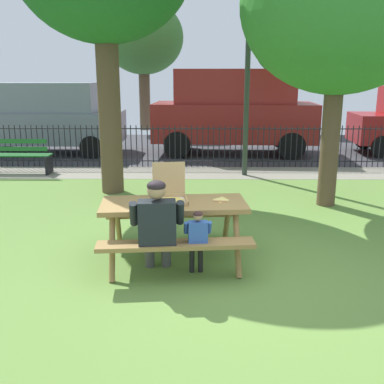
# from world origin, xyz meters

# --- Properties ---
(ground) EXTENTS (28.00, 10.50, 0.02)m
(ground) POSITION_xyz_m (0.00, 1.25, -0.01)
(ground) COLOR olive
(cobblestone_walkway) EXTENTS (28.00, 1.40, 0.01)m
(cobblestone_walkway) POSITION_xyz_m (0.00, 5.80, -0.00)
(cobblestone_walkway) COLOR gray
(street_asphalt) EXTENTS (28.00, 6.42, 0.01)m
(street_asphalt) POSITION_xyz_m (0.00, 9.71, -0.01)
(street_asphalt) COLOR #38383D
(picnic_table_foreground) EXTENTS (1.92, 1.63, 0.79)m
(picnic_table_foreground) POSITION_xyz_m (-0.85, 0.50, 0.60)
(picnic_table_foreground) COLOR #9C7742
(picnic_table_foreground) RESTS_ON ground
(pizza_box_open) EXTENTS (0.47, 0.48, 0.47)m
(pizza_box_open) POSITION_xyz_m (-0.90, 0.55, 0.86)
(pizza_box_open) COLOR tan
(pizza_box_open) RESTS_ON picnic_table_foreground
(pizza_slice_on_table) EXTENTS (0.20, 0.26, 0.02)m
(pizza_slice_on_table) POSITION_xyz_m (-0.26, 0.60, 0.78)
(pizza_slice_on_table) COLOR #F7DE73
(pizza_slice_on_table) RESTS_ON picnic_table_foreground
(adult_at_table) EXTENTS (0.63, 0.62, 1.19)m
(adult_at_table) POSITION_xyz_m (-1.01, -0.02, 0.66)
(adult_at_table) COLOR #4B4B4B
(adult_at_table) RESTS_ON ground
(child_at_table) EXTENTS (0.32, 0.32, 0.83)m
(child_at_table) POSITION_xyz_m (-0.55, -0.01, 0.50)
(child_at_table) COLOR black
(child_at_table) RESTS_ON ground
(iron_fence_streetside) EXTENTS (20.04, 0.03, 1.07)m
(iron_fence_streetside) POSITION_xyz_m (-0.00, 6.50, 0.55)
(iron_fence_streetside) COLOR black
(iron_fence_streetside) RESTS_ON ground
(park_bench_left) EXTENTS (1.60, 0.47, 0.85)m
(park_bench_left) POSITION_xyz_m (-4.87, 5.66, 0.42)
(park_bench_left) COLOR #21662A
(park_bench_left) RESTS_ON ground
(lamp_post_walkway) EXTENTS (0.28, 0.28, 4.27)m
(lamp_post_walkway) POSITION_xyz_m (0.56, 5.58, 2.59)
(lamp_post_walkway) COLOR #2D382D
(lamp_post_walkway) RESTS_ON ground
(tree_by_fence) EXTENTS (3.33, 3.33, 4.96)m
(tree_by_fence) POSITION_xyz_m (1.79, 3.08, 3.44)
(tree_by_fence) COLOR brown
(tree_by_fence) RESTS_ON ground
(parked_car_far_left) EXTENTS (4.60, 1.95, 2.08)m
(parked_car_far_left) POSITION_xyz_m (-5.11, 8.61, 1.10)
(parked_car_far_left) COLOR gray
(parked_car_far_left) RESTS_ON ground
(parked_car_left) EXTENTS (4.81, 2.30, 2.46)m
(parked_car_left) POSITION_xyz_m (0.53, 8.61, 1.31)
(parked_car_left) COLOR maroon
(parked_car_left) RESTS_ON ground
(far_tree_midleft) EXTENTS (3.32, 3.32, 5.28)m
(far_tree_midleft) POSITION_xyz_m (-2.79, 14.64, 3.75)
(far_tree_midleft) COLOR brown
(far_tree_midleft) RESTS_ON ground
(far_tree_center) EXTENTS (2.59, 2.59, 4.57)m
(far_tree_center) POSITION_xyz_m (3.12, 14.64, 3.35)
(far_tree_center) COLOR brown
(far_tree_center) RESTS_ON ground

